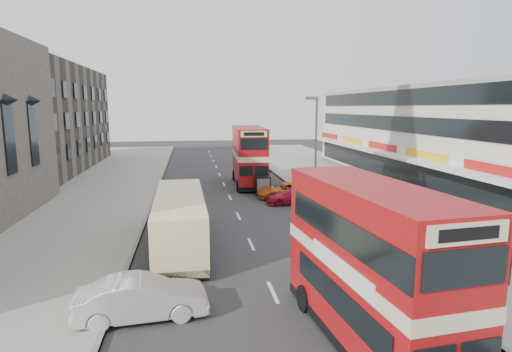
{
  "coord_description": "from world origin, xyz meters",
  "views": [
    {
      "loc": [
        -3.13,
        -13.42,
        7.32
      ],
      "look_at": [
        -0.19,
        5.1,
        4.23
      ],
      "focal_mm": 29.33,
      "sensor_mm": 36.0,
      "label": 1
    }
  ],
  "objects_px": {
    "coach": "(180,219)",
    "pedestrian_near": "(359,202)",
    "bus_main": "(371,265)",
    "cyclist": "(267,182)",
    "street_lamp": "(315,140)",
    "car_right_a": "(293,196)",
    "bus_second": "(249,156)",
    "car_right_b": "(285,190)",
    "car_left_front": "(142,298)"
  },
  "relations": [
    {
      "from": "coach",
      "to": "car_right_a",
      "type": "bearing_deg",
      "value": 45.52
    },
    {
      "from": "bus_main",
      "to": "coach",
      "type": "bearing_deg",
      "value": -65.13
    },
    {
      "from": "bus_second",
      "to": "pedestrian_near",
      "type": "bearing_deg",
      "value": 117.64
    },
    {
      "from": "street_lamp",
      "to": "car_right_a",
      "type": "relative_size",
      "value": 1.97
    },
    {
      "from": "car_right_b",
      "to": "coach",
      "type": "bearing_deg",
      "value": -40.5
    },
    {
      "from": "car_right_b",
      "to": "bus_second",
      "type": "bearing_deg",
      "value": -165.39
    },
    {
      "from": "bus_second",
      "to": "car_right_b",
      "type": "height_order",
      "value": "bus_second"
    },
    {
      "from": "street_lamp",
      "to": "car_right_a",
      "type": "distance_m",
      "value": 4.74
    },
    {
      "from": "street_lamp",
      "to": "bus_second",
      "type": "xyz_separation_m",
      "value": [
        -4.16,
        7.25,
        -2.0
      ]
    },
    {
      "from": "car_left_front",
      "to": "car_right_b",
      "type": "distance_m",
      "value": 20.55
    },
    {
      "from": "car_left_front",
      "to": "car_right_a",
      "type": "distance_m",
      "value": 18.82
    },
    {
      "from": "bus_main",
      "to": "cyclist",
      "type": "bearing_deg",
      "value": -98.5
    },
    {
      "from": "bus_main",
      "to": "coach",
      "type": "height_order",
      "value": "bus_main"
    },
    {
      "from": "car_right_a",
      "to": "cyclist",
      "type": "bearing_deg",
      "value": -169.15
    },
    {
      "from": "car_left_front",
      "to": "car_right_b",
      "type": "bearing_deg",
      "value": -32.21
    },
    {
      "from": "bus_second",
      "to": "car_left_front",
      "type": "height_order",
      "value": "bus_second"
    },
    {
      "from": "bus_main",
      "to": "cyclist",
      "type": "distance_m",
      "value": 24.24
    },
    {
      "from": "coach",
      "to": "bus_second",
      "type": "bearing_deg",
      "value": 69.25
    },
    {
      "from": "bus_main",
      "to": "pedestrian_near",
      "type": "distance_m",
      "value": 16.16
    },
    {
      "from": "coach",
      "to": "pedestrian_near",
      "type": "bearing_deg",
      "value": 20.56
    },
    {
      "from": "coach",
      "to": "cyclist",
      "type": "height_order",
      "value": "coach"
    },
    {
      "from": "car_right_a",
      "to": "cyclist",
      "type": "distance_m",
      "value": 5.27
    },
    {
      "from": "car_right_b",
      "to": "pedestrian_near",
      "type": "distance_m",
      "value": 7.19
    },
    {
      "from": "car_right_a",
      "to": "cyclist",
      "type": "relative_size",
      "value": 1.82
    },
    {
      "from": "coach",
      "to": "car_left_front",
      "type": "height_order",
      "value": "coach"
    },
    {
      "from": "bus_second",
      "to": "car_right_a",
      "type": "distance_m",
      "value": 8.85
    },
    {
      "from": "cyclist",
      "to": "coach",
      "type": "bearing_deg",
      "value": -116.22
    },
    {
      "from": "street_lamp",
      "to": "coach",
      "type": "height_order",
      "value": "street_lamp"
    },
    {
      "from": "bus_second",
      "to": "car_left_front",
      "type": "xyz_separation_m",
      "value": [
        -7.28,
        -24.55,
        -2.04
      ]
    },
    {
      "from": "bus_main",
      "to": "car_left_front",
      "type": "relative_size",
      "value": 1.97
    },
    {
      "from": "bus_second",
      "to": "car_left_front",
      "type": "relative_size",
      "value": 2.14
    },
    {
      "from": "pedestrian_near",
      "to": "cyclist",
      "type": "height_order",
      "value": "cyclist"
    },
    {
      "from": "bus_second",
      "to": "cyclist",
      "type": "relative_size",
      "value": 4.28
    },
    {
      "from": "bus_second",
      "to": "pedestrian_near",
      "type": "distance_m",
      "value": 13.77
    },
    {
      "from": "street_lamp",
      "to": "coach",
      "type": "relative_size",
      "value": 0.82
    },
    {
      "from": "cyclist",
      "to": "car_right_a",
      "type": "bearing_deg",
      "value": -77.12
    },
    {
      "from": "bus_second",
      "to": "pedestrian_near",
      "type": "relative_size",
      "value": 6.05
    },
    {
      "from": "coach",
      "to": "pedestrian_near",
      "type": "distance_m",
      "value": 12.85
    },
    {
      "from": "car_right_b",
      "to": "cyclist",
      "type": "distance_m",
      "value": 3.24
    },
    {
      "from": "pedestrian_near",
      "to": "cyclist",
      "type": "distance_m",
      "value": 10.33
    },
    {
      "from": "bus_second",
      "to": "street_lamp",
      "type": "bearing_deg",
      "value": 122.2
    },
    {
      "from": "pedestrian_near",
      "to": "cyclist",
      "type": "relative_size",
      "value": 0.71
    },
    {
      "from": "pedestrian_near",
      "to": "cyclist",
      "type": "xyz_separation_m",
      "value": [
        -4.69,
        9.21,
        -0.12
      ]
    },
    {
      "from": "coach",
      "to": "car_right_a",
      "type": "relative_size",
      "value": 2.39
    },
    {
      "from": "car_right_a",
      "to": "pedestrian_near",
      "type": "height_order",
      "value": "pedestrian_near"
    },
    {
      "from": "bus_second",
      "to": "bus_main",
      "type": "bearing_deg",
      "value": 92.08
    },
    {
      "from": "bus_main",
      "to": "car_right_a",
      "type": "distance_m",
      "value": 19.23
    },
    {
      "from": "car_right_b",
      "to": "cyclist",
      "type": "bearing_deg",
      "value": -167.22
    },
    {
      "from": "bus_main",
      "to": "bus_second",
      "type": "height_order",
      "value": "bus_second"
    },
    {
      "from": "bus_main",
      "to": "bus_second",
      "type": "xyz_separation_m",
      "value": [
        0.14,
        27.28,
        0.22
      ]
    }
  ]
}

